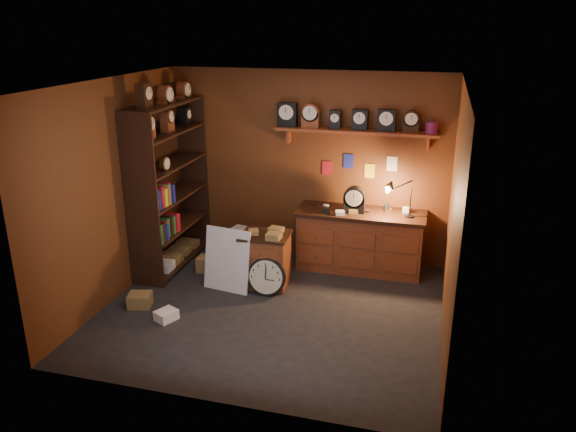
# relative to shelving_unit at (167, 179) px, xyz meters

# --- Properties ---
(floor) EXTENTS (4.00, 4.00, 0.00)m
(floor) POSITION_rel_shelving_unit_xyz_m (1.79, -0.98, -1.25)
(floor) COLOR black
(floor) RESTS_ON ground
(room_shell) EXTENTS (4.02, 3.62, 2.71)m
(room_shell) POSITION_rel_shelving_unit_xyz_m (1.84, -0.87, 0.47)
(room_shell) COLOR #5C3015
(room_shell) RESTS_ON ground
(shelving_unit) EXTENTS (0.47, 1.60, 2.58)m
(shelving_unit) POSITION_rel_shelving_unit_xyz_m (0.00, 0.00, 0.00)
(shelving_unit) COLOR black
(shelving_unit) RESTS_ON ground
(workbench) EXTENTS (1.75, 0.66, 1.36)m
(workbench) POSITION_rel_shelving_unit_xyz_m (2.64, 0.49, -0.78)
(workbench) COLOR brown
(workbench) RESTS_ON ground
(low_cabinet) EXTENTS (0.65, 0.55, 0.80)m
(low_cabinet) POSITION_rel_shelving_unit_xyz_m (1.51, -0.32, -0.86)
(low_cabinet) COLOR brown
(low_cabinet) RESTS_ON ground
(big_round_clock) EXTENTS (0.50, 0.16, 0.50)m
(big_round_clock) POSITION_rel_shelving_unit_xyz_m (1.61, -0.59, -1.01)
(big_round_clock) COLOR black
(big_round_clock) RESTS_ON ground
(white_panel) EXTENTS (0.65, 0.27, 0.84)m
(white_panel) POSITION_rel_shelving_unit_xyz_m (1.07, -0.58, -1.25)
(white_panel) COLOR silver
(white_panel) RESTS_ON ground
(mini_fridge) EXTENTS (0.53, 0.55, 0.46)m
(mini_fridge) POSITION_rel_shelving_unit_xyz_m (0.96, 0.32, -1.02)
(mini_fridge) COLOR silver
(mini_fridge) RESTS_ON ground
(floor_box_a) EXTENTS (0.32, 0.29, 0.17)m
(floor_box_a) POSITION_rel_shelving_unit_xyz_m (0.20, -1.31, -1.17)
(floor_box_a) COLOR olive
(floor_box_a) RESTS_ON ground
(floor_box_b) EXTENTS (0.28, 0.30, 0.12)m
(floor_box_b) POSITION_rel_shelving_unit_xyz_m (0.66, -1.53, -1.19)
(floor_box_b) COLOR white
(floor_box_b) RESTS_ON ground
(floor_box_c) EXTENTS (0.28, 0.24, 0.21)m
(floor_box_c) POSITION_rel_shelving_unit_xyz_m (0.61, -0.14, -1.15)
(floor_box_c) COLOR olive
(floor_box_c) RESTS_ON ground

